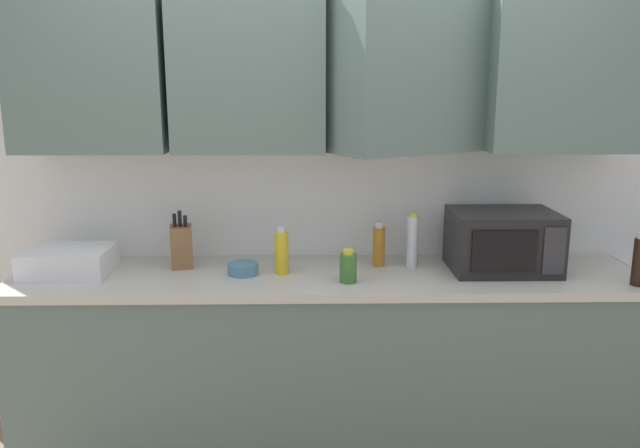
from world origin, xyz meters
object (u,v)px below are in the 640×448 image
Objects in this scene: bottle_green_oil at (348,267)px; bottle_soy_dark at (640,261)px; bottle_yellow_mustard at (282,252)px; bowl_ceramic_small at (243,269)px; microwave at (503,241)px; knife_block at (182,246)px; bottle_clear_tall at (412,241)px; bottle_amber_vinegar at (379,245)px; dish_rack at (69,261)px.

bottle_green_oil is 0.64× the size of bottle_soy_dark.
bottle_yellow_mustard is 0.19m from bowl_ceramic_small.
microwave reaches higher than knife_block.
bottle_green_oil is (-0.32, -0.23, -0.06)m from bottle_clear_tall.
knife_block reaches higher than bottle_green_oil.
bottle_amber_vinegar is 0.66m from bowl_ceramic_small.
dish_rack is at bearing -179.18° from microwave.
dish_rack is 1.29m from bottle_green_oil.
microwave reaches higher than bottle_soy_dark.
bottle_clear_tall is (-0.41, 0.06, -0.01)m from microwave.
microwave is 0.76m from bottle_green_oil.
bottle_yellow_mustard is at bearing 172.64° from bottle_soy_dark.
bowl_ceramic_small is at bearing -1.39° from dish_rack.
microwave is at bearing -2.86° from knife_block.
bottle_soy_dark is (1.56, -0.20, 0.01)m from bottle_yellow_mustard.
bottle_clear_tall is 1.76× the size of bottle_green_oil.
bottle_yellow_mustard is at bearing 2.97° from bowl_ceramic_small.
dish_rack is 1.44m from bottle_amber_vinegar.
bottle_clear_tall is 1.19× the size of bottle_yellow_mustard.
bowl_ceramic_small is (-0.64, -0.13, -0.07)m from bottle_amber_vinegar.
bottle_soy_dark is at bearing -4.77° from dish_rack.
bottle_soy_dark is 1.65× the size of bowl_ceramic_small.
dish_rack is at bearing -168.16° from knife_block.
microwave is 2.01m from dish_rack.
bottle_clear_tall is 1.85× the size of bowl_ceramic_small.
microwave is 0.42m from bottle_clear_tall.
knife_block is (0.50, 0.10, 0.04)m from dish_rack.
bottle_yellow_mustard is at bearing 155.69° from bottle_green_oil.
bottle_clear_tall is at bearing 7.49° from bowl_ceramic_small.
dish_rack is at bearing -175.72° from bottle_amber_vinegar.
knife_block reaches higher than bottle_yellow_mustard.
bottle_yellow_mustard is 1.02× the size of bottle_amber_vinegar.
microwave is 1.03m from bottle_yellow_mustard.
microwave reaches higher than dish_rack.
knife_block is 0.34m from bowl_ceramic_small.
bottle_soy_dark reaches higher than bottle_green_oil.
bottle_green_oil is at bearing -14.77° from bowl_ceramic_small.
bottle_yellow_mustard is at bearing -13.37° from knife_block.
bottle_soy_dark is (1.26, -0.07, 0.04)m from bottle_green_oil.
bottle_amber_vinegar is at bearing 11.27° from bowl_ceramic_small.
bottle_soy_dark reaches higher than dish_rack.
dish_rack is 1.76× the size of bottle_amber_vinegar.
bottle_yellow_mustard is at bearing -177.84° from microwave.
dish_rack is (-2.01, -0.03, -0.08)m from microwave.
microwave reaches higher than bottle_clear_tall.
dish_rack is 0.80m from bowl_ceramic_small.
bowl_ceramic_small is (0.80, -0.02, -0.03)m from dish_rack.
microwave reaches higher than bottle_amber_vinegar.
bowl_ceramic_small is (-0.48, 0.13, -0.04)m from bottle_green_oil.
bottle_yellow_mustard is 0.94× the size of bottle_soy_dark.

